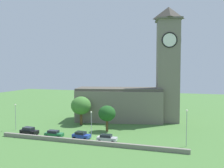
% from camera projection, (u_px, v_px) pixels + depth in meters
% --- Properties ---
extents(ground_plane, '(200.00, 200.00, 0.00)m').
position_uv_depth(ground_plane, '(113.00, 125.00, 73.86)').
color(ground_plane, '#477538').
extents(church, '(32.97, 15.17, 34.89)m').
position_uv_depth(church, '(136.00, 90.00, 78.69)').
color(church, slate).
rests_on(church, ground).
extents(quay_barrier, '(43.11, 0.70, 0.91)m').
position_uv_depth(quay_barrier, '(87.00, 142.00, 54.94)').
color(quay_barrier, gray).
rests_on(quay_barrier, ground).
extents(car_black, '(4.80, 2.66, 1.89)m').
position_uv_depth(car_black, '(29.00, 131.00, 62.55)').
color(car_black, black).
rests_on(car_black, ground).
extents(car_green, '(4.45, 2.07, 1.63)m').
position_uv_depth(car_green, '(54.00, 134.00, 60.47)').
color(car_green, '#1E6B38').
rests_on(car_green, ground).
extents(car_blue, '(4.28, 2.55, 1.65)m').
position_uv_depth(car_blue, '(81.00, 135.00, 59.12)').
color(car_blue, '#233D9E').
rests_on(car_blue, ground).
extents(car_silver, '(4.52, 2.11, 1.64)m').
position_uv_depth(car_silver, '(107.00, 138.00, 56.73)').
color(car_silver, silver).
rests_on(car_silver, ground).
extents(streetlamp_west_end, '(0.44, 0.44, 6.99)m').
position_uv_depth(streetlamp_west_end, '(15.00, 113.00, 67.03)').
color(streetlamp_west_end, '#9EA0A5').
rests_on(streetlamp_west_end, ground).
extents(streetlamp_west_mid, '(0.44, 0.44, 6.38)m').
position_uv_depth(streetlamp_west_mid, '(91.00, 120.00, 59.49)').
color(streetlamp_west_mid, '#9EA0A5').
rests_on(streetlamp_west_mid, ground).
extents(streetlamp_central, '(0.44, 0.44, 7.86)m').
position_uv_depth(streetlamp_central, '(187.00, 122.00, 52.89)').
color(streetlamp_central, '#9EA0A5').
rests_on(streetlamp_central, ground).
extents(tree_churchyard, '(5.82, 5.82, 8.26)m').
position_uv_depth(tree_churchyard, '(81.00, 106.00, 73.28)').
color(tree_churchyard, brown).
rests_on(tree_churchyard, ground).
extents(tree_riverside_west, '(4.53, 4.53, 6.77)m').
position_uv_depth(tree_riverside_west, '(107.00, 113.00, 65.76)').
color(tree_riverside_west, brown).
rests_on(tree_riverside_west, ground).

